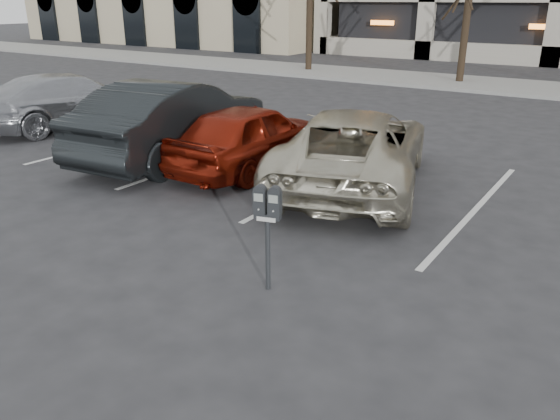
% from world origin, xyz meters
% --- Properties ---
extents(ground, '(140.00, 140.00, 0.00)m').
position_xyz_m(ground, '(0.00, 0.00, 0.00)').
color(ground, '#28282B').
rests_on(ground, ground).
extents(sidewalk, '(80.00, 4.00, 0.12)m').
position_xyz_m(sidewalk, '(0.00, 16.00, 0.06)').
color(sidewalk, gray).
rests_on(sidewalk, ground).
extents(stall_lines, '(16.90, 5.20, 0.00)m').
position_xyz_m(stall_lines, '(-1.40, 2.30, 0.01)').
color(stall_lines, silver).
rests_on(stall_lines, ground).
extents(parking_meter, '(0.34, 0.21, 1.25)m').
position_xyz_m(parking_meter, '(0.09, -1.70, 0.96)').
color(parking_meter, black).
rests_on(parking_meter, ground).
extents(suv_silver, '(3.72, 5.48, 1.40)m').
position_xyz_m(suv_silver, '(-0.83, 2.29, 0.70)').
color(suv_silver, beige).
rests_on(suv_silver, ground).
extents(car_red, '(1.61, 3.89, 1.32)m').
position_xyz_m(car_red, '(-3.00, 2.11, 0.66)').
color(car_red, maroon).
rests_on(car_red, ground).
extents(car_dark, '(2.30, 5.12, 1.63)m').
position_xyz_m(car_dark, '(-4.83, 1.88, 0.82)').
color(car_dark, black).
rests_on(car_dark, ground).
extents(car_silver, '(2.79, 5.07, 1.39)m').
position_xyz_m(car_silver, '(-9.19, 2.58, 0.70)').
color(car_silver, '#A1A3A8').
rests_on(car_silver, ground).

